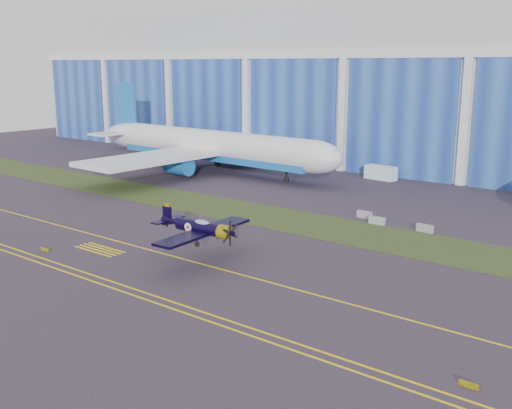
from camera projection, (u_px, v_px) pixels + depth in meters
The scene contains 16 objects.
ground at pixel (284, 264), 58.39m from camera, with size 260.00×260.00×0.00m, color #382D3A.
grass_median at pixel (354, 232), 69.16m from camera, with size 260.00×10.00×0.02m, color #475128.
hangar at pixel (509, 87), 110.26m from camera, with size 220.00×45.70×30.00m.
taxiway_centreline at pixel (253, 278), 54.53m from camera, with size 200.00×0.20×0.02m, color yellow.
edge_line_near at pixel (179, 311), 47.21m from camera, with size 80.00×0.20×0.02m, color yellow.
edge_line_far at pixel (187, 307), 47.99m from camera, with size 80.00×0.20×0.02m, color yellow.
hold_short_ladder at pixel (100, 249), 62.86m from camera, with size 6.00×2.40×0.02m, color yellow, non-canonical shape.
guard_board_left at pixel (45, 250), 62.20m from camera, with size 1.20×0.15×0.35m, color yellow.
guard_board_right at pixel (469, 385), 36.01m from camera, with size 1.20×0.15×0.35m, color yellow.
warbird at pixel (199, 227), 58.09m from camera, with size 10.51×12.47×3.57m.
jetliner at pixel (212, 113), 106.52m from camera, with size 62.63×53.79×21.16m.
shipping_container at pixel (381, 173), 100.90m from camera, with size 5.32×2.13×2.31m, color silver.
cart at pixel (146, 150), 131.86m from camera, with size 1.93×1.16×1.16m, color white.
barrier_a at pixel (364, 215), 75.56m from camera, with size 2.00×0.60×0.90m, color #9D879B.
barrier_b at pixel (377, 221), 72.70m from camera, with size 2.00×0.60×0.90m, color gray.
barrier_c at pixel (425, 228), 69.26m from camera, with size 2.00×0.60×0.90m, color gray.
Camera 1 is at (31.77, -45.60, 18.99)m, focal length 42.00 mm.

